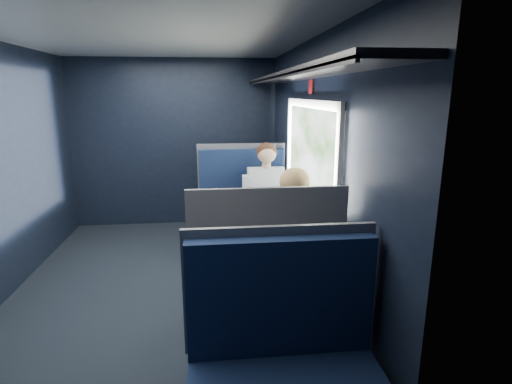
{
  "coord_description": "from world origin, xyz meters",
  "views": [
    {
      "loc": [
        0.5,
        -3.55,
        1.84
      ],
      "look_at": [
        0.9,
        0.0,
        0.95
      ],
      "focal_mm": 28.0,
      "sensor_mm": 36.0,
      "label": 1
    }
  ],
  "objects": [
    {
      "name": "seat_row_front",
      "position": [
        0.85,
        1.8,
        0.41
      ],
      "size": [
        1.04,
        0.51,
        1.16
      ],
      "color": "#0C1837",
      "rests_on": "ground"
    },
    {
      "name": "table",
      "position": [
        1.03,
        0.0,
        0.66
      ],
      "size": [
        0.62,
        1.0,
        0.74
      ],
      "color": "#54565E",
      "rests_on": "ground"
    },
    {
      "name": "seat_bay_near",
      "position": [
        0.83,
        0.87,
        0.42
      ],
      "size": [
        1.04,
        0.62,
        1.26
      ],
      "color": "#0C1837",
      "rests_on": "ground"
    },
    {
      "name": "room_shell",
      "position": [
        0.02,
        0.0,
        1.48
      ],
      "size": [
        3.0,
        4.4,
        2.4
      ],
      "color": "black",
      "rests_on": "ground"
    },
    {
      "name": "cup",
      "position": [
        1.3,
        0.44,
        0.79
      ],
      "size": [
        0.07,
        0.07,
        0.09
      ],
      "primitive_type": "cylinder",
      "color": "white",
      "rests_on": "table"
    },
    {
      "name": "laptop",
      "position": [
        1.2,
        0.12,
        0.8
      ],
      "size": [
        0.29,
        0.34,
        0.22
      ],
      "color": "silver",
      "rests_on": "table"
    },
    {
      "name": "seat_row_back",
      "position": [
        0.85,
        -1.8,
        0.41
      ],
      "size": [
        1.04,
        0.51,
        1.16
      ],
      "color": "#0C1837",
      "rests_on": "ground"
    },
    {
      "name": "papers",
      "position": [
        1.03,
        -0.06,
        0.74
      ],
      "size": [
        0.61,
        0.8,
        0.01
      ],
      "primitive_type": "cube",
      "rotation": [
        0.0,
        0.0,
        -0.13
      ],
      "color": "white",
      "rests_on": "table"
    },
    {
      "name": "man",
      "position": [
        1.1,
        0.7,
        0.72
      ],
      "size": [
        0.53,
        0.56,
        1.32
      ],
      "color": "black",
      "rests_on": "ground"
    },
    {
      "name": "seat_bay_far",
      "position": [
        0.85,
        -0.87,
        0.41
      ],
      "size": [
        1.04,
        0.62,
        1.26
      ],
      "color": "#0C1837",
      "rests_on": "ground"
    },
    {
      "name": "woman",
      "position": [
        1.1,
        -0.71,
        0.73
      ],
      "size": [
        0.53,
        0.56,
        1.32
      ],
      "color": "black",
      "rests_on": "ground"
    },
    {
      "name": "ground",
      "position": [
        0.0,
        0.0,
        -0.01
      ],
      "size": [
        2.8,
        4.2,
        0.01
      ],
      "primitive_type": "cube",
      "color": "black"
    },
    {
      "name": "bottle_small",
      "position": [
        1.32,
        0.35,
        0.84
      ],
      "size": [
        0.06,
        0.06,
        0.22
      ],
      "color": "silver",
      "rests_on": "table"
    }
  ]
}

